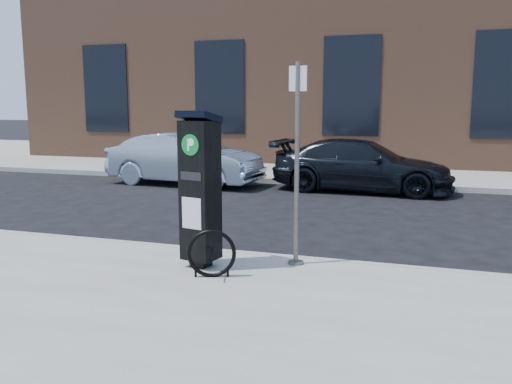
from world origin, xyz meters
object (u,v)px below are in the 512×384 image
at_px(parking_kiosk, 200,188).
at_px(car_silver, 185,159).
at_px(sign_pole, 297,166).
at_px(car_dark, 362,166).
at_px(bike_rack, 211,254).

height_order(parking_kiosk, car_silver, parking_kiosk).
bearing_deg(sign_pole, parking_kiosk, -153.79).
height_order(sign_pole, car_dark, sign_pole).
relative_size(sign_pole, car_dark, 0.57).
bearing_deg(parking_kiosk, bike_rack, -37.89).
height_order(car_silver, car_dark, car_silver).
distance_m(sign_pole, car_dark, 7.81).
bearing_deg(sign_pole, car_dark, 93.70).
bearing_deg(sign_pole, car_silver, 128.59).
bearing_deg(parking_kiosk, car_dark, 95.17).
distance_m(parking_kiosk, sign_pole, 1.36).
xyz_separation_m(bike_rack, car_silver, (-4.29, 8.29, 0.30)).
relative_size(parking_kiosk, bike_rack, 3.35).
bearing_deg(car_dark, bike_rack, 176.94).
xyz_separation_m(car_silver, car_dark, (5.16, 0.39, -0.05)).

